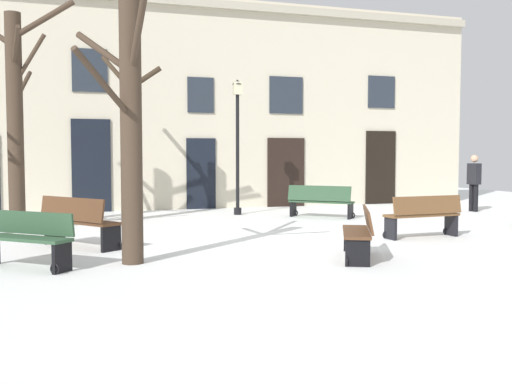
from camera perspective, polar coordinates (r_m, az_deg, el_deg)
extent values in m
plane|color=white|center=(11.76, 2.29, -4.83)|extent=(31.29, 31.29, 0.00)
cube|color=beige|center=(19.19, -5.84, 8.38)|extent=(19.56, 0.40, 6.66)
cube|color=#B1A993|center=(19.45, -5.74, 17.52)|extent=(19.56, 0.30, 0.24)
cube|color=black|center=(18.50, -15.46, 2.44)|extent=(1.14, 0.08, 2.78)
cube|color=#262D38|center=(18.66, -15.61, 11.13)|extent=(1.02, 0.06, 1.27)
cube|color=black|center=(18.95, -5.27, 1.76)|extent=(0.93, 0.08, 2.24)
cube|color=#262D38|center=(19.03, -5.32, 9.21)|extent=(0.84, 0.06, 1.10)
cube|color=black|center=(19.77, 2.87, 1.89)|extent=(1.29, 0.08, 2.27)
cube|color=#262D38|center=(19.86, 2.89, 9.22)|extent=(1.16, 0.06, 1.20)
cube|color=black|center=(21.28, 11.80, 2.30)|extent=(1.14, 0.08, 2.54)
cube|color=#262D38|center=(21.39, 11.89, 9.33)|extent=(1.02, 0.06, 1.10)
cylinder|color=#423326|center=(15.19, -22.03, 6.31)|extent=(0.37, 0.37, 5.02)
cylinder|color=#423326|center=(15.20, -20.85, 11.73)|extent=(0.81, 0.33, 1.22)
cylinder|color=#423326|center=(14.77, -21.97, 12.75)|extent=(0.29, 1.24, 0.77)
cylinder|color=#423326|center=(15.72, -21.41, 9.31)|extent=(0.43, 1.04, 0.91)
cylinder|color=#423326|center=(15.29, -19.66, 15.26)|extent=(1.46, 0.51, 0.96)
cylinder|color=#382B1E|center=(16.00, -12.14, 4.95)|extent=(0.37, 0.37, 4.24)
cylinder|color=#382B1E|center=(16.61, -13.33, 11.19)|extent=(0.67, 1.12, 0.93)
cylinder|color=#382B1E|center=(16.49, -11.57, 7.87)|extent=(0.55, 0.96, 0.95)
cylinder|color=#382B1E|center=(15.60, -11.87, 11.94)|extent=(0.19, 1.22, 1.55)
cylinder|color=#382B1E|center=(16.03, -10.68, 10.56)|extent=(0.94, 0.42, 0.68)
cylinder|color=#423326|center=(9.56, -11.84, 5.51)|extent=(0.34, 0.34, 4.11)
cylinder|color=#423326|center=(9.21, -11.05, 15.59)|extent=(0.28, 1.22, 1.48)
cylinder|color=#423326|center=(9.11, -14.30, 9.89)|extent=(0.96, 1.04, 0.95)
cylinder|color=#423326|center=(10.24, -12.04, 15.02)|extent=(0.20, 1.06, 1.60)
cylinder|color=#423326|center=(9.99, -14.33, 12.78)|extent=(0.86, 0.78, 0.74)
cylinder|color=black|center=(17.03, -1.78, 3.55)|extent=(0.10, 0.10, 3.41)
cylinder|color=black|center=(17.11, -1.77, -1.84)|extent=(0.22, 0.22, 0.20)
cube|color=beige|center=(17.14, -1.79, 9.87)|extent=(0.24, 0.24, 0.36)
cone|color=black|center=(17.16, -1.79, 10.46)|extent=(0.30, 0.30, 0.14)
cube|color=brown|center=(12.84, 15.56, -2.13)|extent=(1.67, 0.52, 0.05)
cube|color=brown|center=(12.67, 16.08, -1.20)|extent=(1.65, 0.21, 0.37)
cube|color=black|center=(13.34, 18.15, -2.98)|extent=(0.09, 0.37, 0.47)
torus|color=black|center=(13.48, 17.71, -3.58)|extent=(0.17, 0.04, 0.17)
cube|color=black|center=(12.41, 12.73, -3.37)|extent=(0.09, 0.37, 0.47)
torus|color=black|center=(12.56, 12.32, -4.00)|extent=(0.17, 0.04, 0.17)
cube|color=#2D4C33|center=(16.40, 6.25, -0.93)|extent=(1.59, 1.51, 0.05)
cube|color=#2D4C33|center=(16.20, 6.04, -0.12)|extent=(1.39, 1.29, 0.41)
cube|color=black|center=(16.18, 9.01, -1.79)|extent=(0.31, 0.33, 0.43)
torus|color=black|center=(16.36, 9.16, -2.21)|extent=(0.15, 0.14, 0.17)
cube|color=black|center=(16.69, 3.57, -1.58)|extent=(0.31, 0.33, 0.43)
torus|color=black|center=(16.86, 3.77, -2.00)|extent=(0.15, 0.14, 0.17)
cube|color=#51331E|center=(10.03, 9.55, -3.79)|extent=(1.06, 1.61, 0.05)
cube|color=#51331E|center=(10.01, 10.65, -2.54)|extent=(0.78, 1.48, 0.36)
cube|color=black|center=(10.78, 9.40, -4.46)|extent=(0.37, 0.22, 0.44)
torus|color=black|center=(10.80, 8.53, -5.19)|extent=(0.10, 0.17, 0.17)
cube|color=black|center=(9.33, 9.69, -5.71)|extent=(0.37, 0.22, 0.44)
torus|color=black|center=(9.35, 8.69, -6.56)|extent=(0.10, 0.17, 0.17)
cube|color=#51331E|center=(11.55, -16.35, -2.73)|extent=(1.42, 1.69, 0.05)
cube|color=#51331E|center=(11.40, -17.22, -1.56)|extent=(1.12, 1.48, 0.42)
cube|color=black|center=(10.95, -13.69, -4.29)|extent=(0.37, 0.30, 0.48)
torus|color=black|center=(11.09, -12.96, -5.01)|extent=(0.12, 0.15, 0.17)
cube|color=black|center=(12.23, -18.69, -3.56)|extent=(0.37, 0.30, 0.48)
torus|color=black|center=(12.36, -17.99, -4.22)|extent=(0.12, 0.15, 0.17)
cube|color=#2D4C33|center=(9.65, -21.27, -4.15)|extent=(1.43, 1.35, 0.05)
cube|color=#2D4C33|center=(9.75, -20.54, -2.79)|extent=(1.22, 1.11, 0.35)
cube|color=black|center=(9.19, -18.04, -5.92)|extent=(0.29, 0.31, 0.46)
torus|color=black|center=(9.11, -18.66, -6.99)|extent=(0.15, 0.14, 0.17)
cylinder|color=black|center=(19.26, 19.88, -0.52)|extent=(0.14, 0.14, 0.82)
cylinder|color=black|center=(19.13, 20.26, -0.55)|extent=(0.14, 0.14, 0.82)
cube|color=black|center=(19.16, 20.12, 1.64)|extent=(0.26, 0.40, 0.63)
sphere|color=tan|center=(19.15, 20.15, 3.01)|extent=(0.23, 0.23, 0.23)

